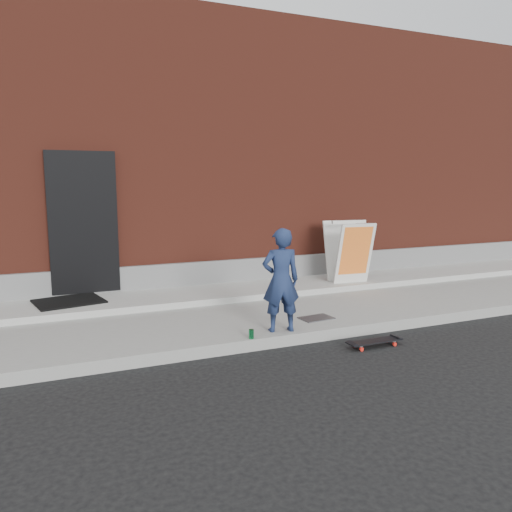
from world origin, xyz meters
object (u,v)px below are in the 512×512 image
child (281,280)px  soda_can (251,334)px  skateboard (374,342)px  pizza_sign (349,251)px

child → soda_can: child is taller
skateboard → soda_can: 1.56m
soda_can → skateboard: bearing=-18.0°
child → pizza_sign: child is taller
child → soda_can: (-0.47, -0.15, -0.61)m
pizza_sign → child: bearing=-139.9°
pizza_sign → soda_can: 3.52m
skateboard → pizza_sign: (1.29, 2.56, 0.74)m
pizza_sign → skateboard: bearing=-116.8°
skateboard → child: bearing=148.1°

